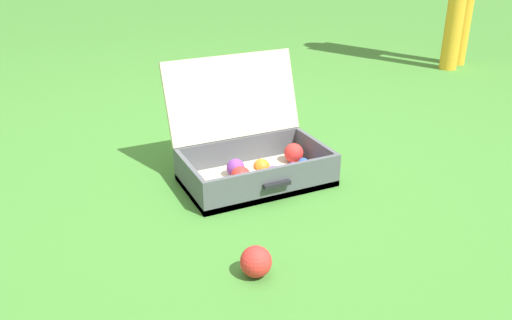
{
  "coord_description": "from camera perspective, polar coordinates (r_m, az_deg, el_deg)",
  "views": [
    {
      "loc": [
        -0.85,
        -1.83,
        0.98
      ],
      "look_at": [
        -0.01,
        -0.08,
        0.1
      ],
      "focal_mm": 37.4,
      "sensor_mm": 36.0,
      "label": 1
    }
  ],
  "objects": [
    {
      "name": "open_suitcase",
      "position": [
        2.18,
        -0.47,
        0.75
      ],
      "size": [
        0.58,
        0.49,
        0.47
      ],
      "color": "beige",
      "rests_on": "ground"
    },
    {
      "name": "stray_ball_on_grass",
      "position": [
        1.62,
        -0.0,
        -10.81
      ],
      "size": [
        0.1,
        0.1,
        0.1
      ],
      "primitive_type": "sphere",
      "color": "red",
      "rests_on": "ground"
    },
    {
      "name": "ground_plane",
      "position": [
        2.25,
        -0.54,
        -1.54
      ],
      "size": [
        16.0,
        16.0,
        0.0
      ],
      "primitive_type": "plane",
      "color": "#3D7A2D"
    }
  ]
}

